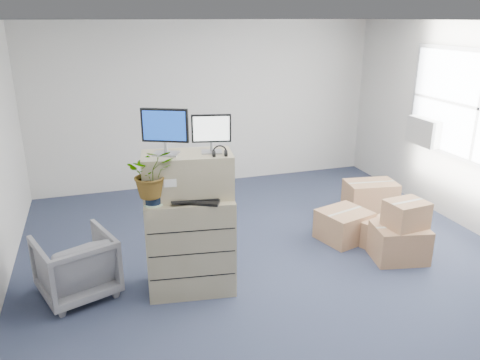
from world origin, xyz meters
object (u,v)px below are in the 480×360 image
at_px(water_bottle, 199,182).
at_px(office_chair, 76,263).
at_px(filing_cabinet_lower, 191,243).
at_px(keyboard, 194,200).
at_px(monitor_left, 165,129).
at_px(monitor_right, 211,131).
at_px(potted_plant, 152,179).

distance_m(water_bottle, office_chair, 1.57).
bearing_deg(filing_cabinet_lower, water_bottle, 28.94).
distance_m(keyboard, office_chair, 1.46).
bearing_deg(water_bottle, filing_cabinet_lower, -159.14).
distance_m(monitor_left, monitor_right, 0.46).
height_order(monitor_right, office_chair, monitor_right).
distance_m(filing_cabinet_lower, potted_plant, 0.89).
bearing_deg(keyboard, potted_plant, -159.91).
height_order(monitor_right, keyboard, monitor_right).
xyz_separation_m(filing_cabinet_lower, office_chair, (-1.20, 0.24, -0.16)).
relative_size(filing_cabinet_lower, potted_plant, 2.03).
relative_size(water_bottle, office_chair, 0.35).
relative_size(monitor_left, potted_plant, 0.89).
xyz_separation_m(filing_cabinet_lower, monitor_right, (0.26, 0.00, 1.22)).
distance_m(monitor_left, potted_plant, 0.51).
bearing_deg(water_bottle, potted_plant, -164.92).
bearing_deg(monitor_left, filing_cabinet_lower, 5.37).
bearing_deg(monitor_right, office_chair, -176.80).
height_order(monitor_left, office_chair, monitor_left).
distance_m(filing_cabinet_lower, monitor_left, 1.28).
bearing_deg(water_bottle, keyboard, -120.31).
bearing_deg(keyboard, water_bottle, 85.88).
height_order(water_bottle, office_chair, water_bottle).
height_order(monitor_left, potted_plant, monitor_left).
relative_size(monitor_right, keyboard, 0.74).
bearing_deg(keyboard, filing_cabinet_lower, 126.93).
xyz_separation_m(monitor_left, keyboard, (0.22, -0.20, -0.71)).
xyz_separation_m(filing_cabinet_lower, keyboard, (0.02, -0.13, 0.55)).
relative_size(keyboard, office_chair, 0.71).
bearing_deg(monitor_left, potted_plant, -114.31).
bearing_deg(potted_plant, keyboard, -6.10).
xyz_separation_m(monitor_right, water_bottle, (-0.13, 0.05, -0.55)).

